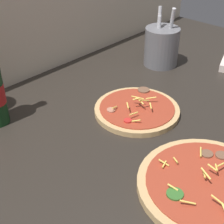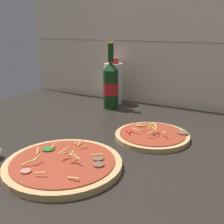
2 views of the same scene
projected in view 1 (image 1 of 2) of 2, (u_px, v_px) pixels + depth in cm
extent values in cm
cube|color=#28231E|center=(153.00, 128.00, 89.64)|extent=(160.00, 90.00, 2.50)
cylinder|color=tan|center=(209.00, 186.00, 69.30)|extent=(29.18, 29.18, 1.64)
cylinder|color=#9E3823|center=(209.00, 183.00, 68.77)|extent=(25.68, 25.68, 0.30)
cylinder|color=brown|center=(207.00, 154.00, 75.69)|extent=(2.73, 2.73, 0.40)
cylinder|color=#336628|center=(175.00, 194.00, 65.75)|extent=(3.36, 3.36, 0.40)
cylinder|color=brown|center=(222.00, 155.00, 75.24)|extent=(2.76, 2.76, 0.40)
cylinder|color=#EFCC56|center=(164.00, 164.00, 72.27)|extent=(2.10, 0.86, 0.54)
cylinder|color=#EFCC56|center=(201.00, 152.00, 75.55)|extent=(2.78, 1.87, 0.56)
cylinder|color=#EFCC56|center=(164.00, 163.00, 72.75)|extent=(0.98, 2.47, 1.12)
cylinder|color=#EFCC56|center=(204.00, 175.00, 68.62)|extent=(1.57, 1.50, 0.38)
cylinder|color=#EFCC56|center=(206.00, 174.00, 67.67)|extent=(1.19, 2.86, 1.15)
cylinder|color=#EFCC56|center=(188.00, 202.00, 63.17)|extent=(2.12, 2.62, 0.94)
cylinder|color=#EFCC56|center=(216.00, 167.00, 69.47)|extent=(1.98, 1.57, 0.55)
cylinder|color=#EFCC56|center=(218.00, 200.00, 62.80)|extent=(0.59, 2.80, 1.25)
cylinder|color=#EFCC56|center=(221.00, 165.00, 70.39)|extent=(1.93, 0.74, 0.47)
cylinder|color=#EFCC56|center=(213.00, 168.00, 69.32)|extent=(0.49, 2.39, 1.01)
cylinder|color=#EFCC56|center=(173.00, 187.00, 66.53)|extent=(0.84, 2.31, 0.91)
cylinder|color=#EFCC56|center=(176.00, 160.00, 73.35)|extent=(1.54, 2.02, 0.77)
cylinder|color=tan|center=(137.00, 110.00, 93.16)|extent=(23.09, 23.09, 1.46)
cylinder|color=#9E3823|center=(137.00, 107.00, 92.68)|extent=(20.32, 20.32, 0.30)
cylinder|color=brown|center=(144.00, 90.00, 100.02)|extent=(3.45, 3.45, 0.40)
cylinder|color=#B7755B|center=(111.00, 110.00, 90.98)|extent=(2.32, 2.32, 0.40)
cylinder|color=red|center=(128.00, 121.00, 86.83)|extent=(2.04, 2.04, 0.40)
cylinder|color=#EFCC56|center=(151.00, 98.00, 93.68)|extent=(2.12, 2.39, 0.86)
cylinder|color=#EFCC56|center=(134.00, 114.00, 87.63)|extent=(2.69, 0.89, 0.54)
cylinder|color=#EFCC56|center=(136.00, 121.00, 86.12)|extent=(1.38, 2.25, 1.12)
cylinder|color=#EFCC56|center=(136.00, 99.00, 90.53)|extent=(1.61, 1.63, 0.89)
cylinder|color=#EFCC56|center=(137.00, 98.00, 92.20)|extent=(2.26, 2.95, 0.96)
cylinder|color=#EFCC56|center=(138.00, 100.00, 91.69)|extent=(1.34, 2.55, 0.47)
cylinder|color=#EFCC56|center=(128.00, 106.00, 89.90)|extent=(1.88, 2.10, 0.66)
cylinder|color=#EFCC56|center=(115.00, 107.00, 90.86)|extent=(2.49, 0.93, 1.10)
cylinder|color=#EFCC56|center=(144.00, 100.00, 90.77)|extent=(3.12, 1.29, 1.44)
cylinder|color=#EFCC56|center=(151.00, 106.00, 90.00)|extent=(1.78, 1.94, 0.83)
cylinder|color=#EFCC56|center=(140.00, 100.00, 90.59)|extent=(0.69, 3.09, 1.23)
cylinder|color=slate|center=(161.00, 47.00, 115.85)|extent=(11.52, 11.52, 12.87)
cylinder|color=#BCBCC1|center=(171.00, 29.00, 113.00)|extent=(3.29, 3.92, 14.56)
cylinder|color=#BCBCC1|center=(158.00, 29.00, 112.78)|extent=(4.05, 3.16, 14.58)
cylinder|color=#BCBCC1|center=(159.00, 34.00, 113.32)|extent=(2.52, 2.55, 11.69)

